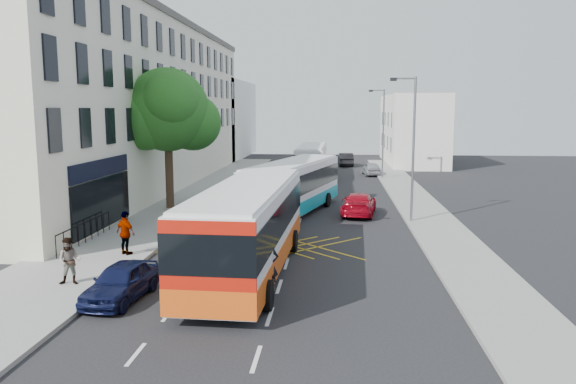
% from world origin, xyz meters
% --- Properties ---
extents(ground, '(120.00, 120.00, 0.00)m').
position_xyz_m(ground, '(0.00, 0.00, 0.00)').
color(ground, black).
rests_on(ground, ground).
extents(pavement_left, '(5.00, 70.00, 0.15)m').
position_xyz_m(pavement_left, '(-8.50, 15.00, 0.07)').
color(pavement_left, gray).
rests_on(pavement_left, ground).
extents(pavement_right, '(3.00, 70.00, 0.15)m').
position_xyz_m(pavement_right, '(7.50, 15.00, 0.07)').
color(pavement_right, gray).
rests_on(pavement_right, ground).
extents(terrace_main, '(8.30, 45.00, 13.50)m').
position_xyz_m(terrace_main, '(-14.00, 24.49, 6.76)').
color(terrace_main, beige).
rests_on(terrace_main, ground).
extents(terrace_far, '(8.00, 20.00, 10.00)m').
position_xyz_m(terrace_far, '(-14.00, 55.00, 5.00)').
color(terrace_far, silver).
rests_on(terrace_far, ground).
extents(building_right, '(6.00, 18.00, 8.00)m').
position_xyz_m(building_right, '(11.00, 48.00, 4.00)').
color(building_right, silver).
rests_on(building_right, ground).
extents(street_tree, '(6.30, 5.70, 8.80)m').
position_xyz_m(street_tree, '(-8.51, 14.97, 6.29)').
color(street_tree, '#382619').
rests_on(street_tree, pavement_left).
extents(lamp_near, '(1.45, 0.15, 8.00)m').
position_xyz_m(lamp_near, '(6.20, 12.00, 4.62)').
color(lamp_near, slate).
rests_on(lamp_near, pavement_right).
extents(lamp_far, '(1.45, 0.15, 8.00)m').
position_xyz_m(lamp_far, '(6.20, 32.00, 4.62)').
color(lamp_far, slate).
rests_on(lamp_far, pavement_right).
extents(railings, '(0.08, 5.60, 1.14)m').
position_xyz_m(railings, '(-9.70, 5.30, 0.72)').
color(railings, black).
rests_on(railings, pavement_left).
extents(bus_near, '(3.42, 12.46, 3.48)m').
position_xyz_m(bus_near, '(-1.38, 1.70, 1.83)').
color(bus_near, silver).
rests_on(bus_near, ground).
extents(bus_mid, '(5.49, 11.84, 3.24)m').
position_xyz_m(bus_mid, '(-0.57, 14.21, 1.71)').
color(bus_mid, silver).
rests_on(bus_mid, ground).
extents(bus_far, '(2.81, 10.75, 3.01)m').
position_xyz_m(bus_far, '(-0.23, 32.98, 1.59)').
color(bus_far, silver).
rests_on(bus_far, ground).
extents(motorbike, '(0.84, 2.32, 2.08)m').
position_xyz_m(motorbike, '(-0.26, -1.11, 0.98)').
color(motorbike, black).
rests_on(motorbike, ground).
extents(parked_car_blue, '(1.88, 3.88, 1.28)m').
position_xyz_m(parked_car_blue, '(-5.17, -1.88, 0.64)').
color(parked_car_blue, '#0D1235').
rests_on(parked_car_blue, ground).
extents(parked_car_silver, '(1.86, 4.40, 1.41)m').
position_xyz_m(parked_car_silver, '(-4.90, 6.75, 0.71)').
color(parked_car_silver, '#A9ADB1').
rests_on(parked_car_silver, ground).
extents(red_hatchback, '(2.47, 4.88, 1.36)m').
position_xyz_m(red_hatchback, '(3.45, 14.25, 0.68)').
color(red_hatchback, '#AC0719').
rests_on(red_hatchback, ground).
extents(distant_car_grey, '(2.66, 4.84, 1.28)m').
position_xyz_m(distant_car_grey, '(0.09, 41.95, 0.64)').
color(distant_car_grey, '#404447').
rests_on(distant_car_grey, ground).
extents(distant_car_silver, '(1.90, 3.90, 1.28)m').
position_xyz_m(distant_car_silver, '(5.50, 35.17, 0.64)').
color(distant_car_silver, '#929499').
rests_on(distant_car_silver, ground).
extents(distant_car_dark, '(1.78, 4.51, 1.46)m').
position_xyz_m(distant_car_dark, '(3.18, 44.20, 0.73)').
color(distant_car_dark, black).
rests_on(distant_car_dark, ground).
extents(pedestrian_near, '(0.93, 0.77, 1.71)m').
position_xyz_m(pedestrian_near, '(-7.46, -0.82, 1.01)').
color(pedestrian_near, gray).
rests_on(pedestrian_near, pavement_left).
extents(pedestrian_far, '(1.20, 0.97, 1.90)m').
position_xyz_m(pedestrian_far, '(-7.00, 3.40, 1.10)').
color(pedestrian_far, gray).
rests_on(pedestrian_far, pavement_left).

